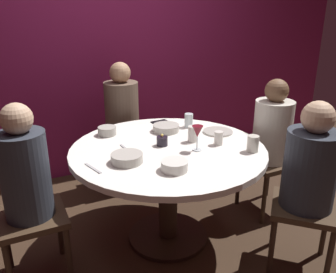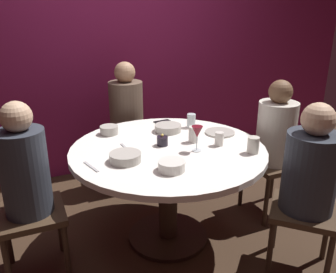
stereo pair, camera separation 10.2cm
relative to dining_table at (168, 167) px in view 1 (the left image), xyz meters
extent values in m
plane|color=#382619|center=(0.00, 0.00, -0.60)|extent=(8.00, 8.00, 0.00)
cube|color=maroon|center=(0.00, 1.47, 0.70)|extent=(6.00, 0.10, 2.60)
cylinder|color=white|center=(0.00, 0.00, 0.13)|extent=(1.37, 1.37, 0.04)
cylinder|color=#332319|center=(0.00, 0.00, -0.24)|extent=(0.14, 0.14, 0.71)
cylinder|color=#2D2116|center=(0.00, 0.00, -0.58)|extent=(0.60, 0.60, 0.03)
cube|color=#3F2D1E|center=(-0.94, 0.00, -0.15)|extent=(0.40, 0.40, 0.04)
cylinder|color=#2D333D|center=(-0.94, 0.00, 0.14)|extent=(0.29, 0.29, 0.54)
sphere|color=tan|center=(-0.94, 0.00, 0.49)|extent=(0.18, 0.18, 0.18)
cylinder|color=#332319|center=(-0.77, -0.17, -0.38)|extent=(0.04, 0.04, 0.43)
cylinder|color=#332319|center=(-1.11, 0.17, -0.38)|extent=(0.04, 0.04, 0.43)
cylinder|color=#332319|center=(-0.77, 0.17, -0.38)|extent=(0.04, 0.04, 0.43)
cube|color=#3F2D1E|center=(0.00, 0.98, -0.15)|extent=(0.40, 0.40, 0.04)
cylinder|color=brown|center=(0.00, 0.98, 0.15)|extent=(0.32, 0.32, 0.56)
sphere|color=tan|center=(0.00, 0.98, 0.52)|extent=(0.19, 0.19, 0.19)
cylinder|color=#332319|center=(-0.17, 1.15, -0.38)|extent=(0.04, 0.04, 0.43)
cylinder|color=#332319|center=(-0.17, 0.81, -0.38)|extent=(0.04, 0.04, 0.43)
cylinder|color=#332319|center=(0.17, 1.15, -0.38)|extent=(0.04, 0.04, 0.43)
cylinder|color=#332319|center=(0.17, 0.81, -0.38)|extent=(0.04, 0.04, 0.43)
cube|color=#3F2D1E|center=(0.95, 0.00, -0.15)|extent=(0.40, 0.40, 0.04)
cylinder|color=beige|center=(0.95, 0.00, 0.12)|extent=(0.31, 0.31, 0.50)
sphere|color=brown|center=(0.95, 0.00, 0.46)|extent=(0.19, 0.19, 0.19)
cylinder|color=#332319|center=(1.12, 0.17, -0.38)|extent=(0.04, 0.04, 0.43)
cylinder|color=#332319|center=(0.78, 0.17, -0.38)|extent=(0.04, 0.04, 0.43)
cylinder|color=#332319|center=(1.12, -0.17, -0.38)|extent=(0.04, 0.04, 0.43)
cylinder|color=#332319|center=(0.78, -0.17, -0.38)|extent=(0.04, 0.04, 0.43)
cube|color=#3F2D1E|center=(0.66, -0.66, -0.15)|extent=(0.57, 0.57, 0.04)
cylinder|color=#2D333D|center=(0.66, -0.66, 0.12)|extent=(0.46, 0.46, 0.50)
sphere|color=tan|center=(0.66, -0.66, 0.46)|extent=(0.20, 0.20, 0.20)
cylinder|color=#332319|center=(0.90, -0.66, -0.38)|extent=(0.04, 0.04, 0.43)
cylinder|color=#332319|center=(0.66, -0.42, -0.38)|extent=(0.04, 0.04, 0.43)
cylinder|color=#332319|center=(0.66, -0.90, -0.38)|extent=(0.04, 0.04, 0.43)
cylinder|color=#332319|center=(0.42, -0.66, -0.38)|extent=(0.04, 0.04, 0.43)
cylinder|color=black|center=(-0.02, 0.05, 0.18)|extent=(0.08, 0.08, 0.07)
sphere|color=#F9D159|center=(-0.02, 0.05, 0.23)|extent=(0.02, 0.02, 0.02)
cylinder|color=silver|center=(0.15, -0.14, 0.15)|extent=(0.06, 0.06, 0.01)
cylinder|color=silver|center=(0.15, -0.14, 0.20)|extent=(0.01, 0.01, 0.09)
cone|color=maroon|center=(0.15, -0.14, 0.29)|extent=(0.08, 0.08, 0.08)
cylinder|color=#B2ADA3|center=(0.48, 0.10, 0.16)|extent=(0.23, 0.23, 0.01)
cube|color=black|center=(0.19, 0.54, 0.15)|extent=(0.15, 0.08, 0.01)
cylinder|color=#B2ADA3|center=(0.13, 0.31, 0.18)|extent=(0.21, 0.21, 0.05)
cylinder|color=silver|center=(-0.13, -0.35, 0.18)|extent=(0.16, 0.16, 0.06)
cylinder|color=#B2ADA3|center=(-0.31, 0.43, 0.18)|extent=(0.14, 0.14, 0.06)
cylinder|color=#B2ADA3|center=(-0.34, -0.11, 0.18)|extent=(0.20, 0.20, 0.06)
cylinder|color=silver|center=(0.21, 0.02, 0.21)|extent=(0.07, 0.07, 0.12)
cylinder|color=beige|center=(0.48, -0.32, 0.21)|extent=(0.08, 0.08, 0.11)
cylinder|color=silver|center=(0.34, -0.11, 0.20)|extent=(0.06, 0.06, 0.10)
cylinder|color=silver|center=(0.35, 0.32, 0.21)|extent=(0.07, 0.07, 0.11)
cube|color=#B7B7BC|center=(-0.56, -0.11, 0.15)|extent=(0.06, 0.18, 0.01)
cube|color=#B7B7BC|center=(-0.28, 0.09, 0.15)|extent=(0.03, 0.18, 0.01)
camera|label=1|loc=(-1.00, -2.03, 1.07)|focal=37.36mm
camera|label=2|loc=(-0.91, -2.08, 1.07)|focal=37.36mm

